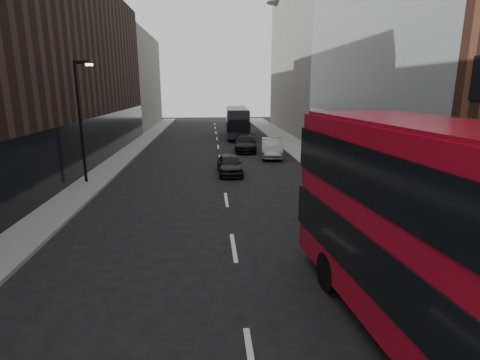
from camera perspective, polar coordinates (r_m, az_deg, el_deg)
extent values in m
cube|color=slate|center=(31.27, 10.86, 3.34)|extent=(3.00, 80.00, 0.15)
cube|color=slate|center=(31.00, -18.01, 2.82)|extent=(2.00, 80.00, 0.15)
cube|color=#9DA2A7|center=(28.74, 22.41, 21.59)|extent=(5.00, 22.00, 20.00)
cube|color=silver|center=(27.74, 16.51, 5.52)|extent=(0.35, 21.00, 3.80)
cube|color=#635E57|center=(50.26, 10.02, 17.50)|extent=(5.00, 24.00, 18.00)
cube|color=black|center=(36.27, -22.59, 14.98)|extent=(5.00, 24.00, 14.00)
cube|color=#635E57|center=(57.63, -15.82, 14.22)|extent=(5.00, 20.00, 13.00)
cylinder|color=black|center=(23.92, -23.13, 7.95)|extent=(0.16, 0.16, 7.00)
cube|color=black|center=(23.76, -22.98, 16.18)|extent=(0.90, 0.15, 0.18)
cube|color=#FFF2CC|center=(23.63, -22.00, 15.99)|extent=(0.35, 0.22, 0.12)
cube|color=black|center=(13.11, 14.99, -2.35)|extent=(2.36, 0.29, 1.55)
cylinder|color=black|center=(11.30, 13.40, -13.44)|extent=(0.43, 1.14, 1.11)
cylinder|color=black|center=(12.43, 24.19, -11.72)|extent=(0.43, 1.14, 1.11)
cube|color=black|center=(44.39, -0.47, 8.94)|extent=(2.74, 10.43, 2.92)
cube|color=black|center=(44.40, -0.47, 8.70)|extent=(2.87, 10.48, 1.03)
cube|color=black|center=(39.21, -0.21, 8.22)|extent=(2.00, 0.16, 1.32)
cube|color=black|center=(49.57, -0.68, 9.41)|extent=(2.00, 0.16, 1.32)
cube|color=black|center=(44.28, -0.48, 10.86)|extent=(2.63, 10.01, 0.12)
cylinder|color=black|center=(47.79, -1.85, 7.65)|extent=(0.32, 0.95, 0.94)
cylinder|color=black|center=(47.86, 0.63, 7.66)|extent=(0.32, 0.95, 0.94)
cylinder|color=black|center=(41.21, -1.75, 6.65)|extent=(0.32, 0.95, 0.94)
cylinder|color=black|center=(41.29, 1.12, 6.66)|extent=(0.32, 0.95, 0.94)
imported|color=black|center=(25.16, -1.59, 2.44)|extent=(1.69, 3.99, 1.35)
imported|color=gray|center=(31.43, 4.86, 4.90)|extent=(2.25, 4.92, 1.56)
imported|color=black|center=(34.40, 0.88, 5.57)|extent=(2.38, 4.92, 1.38)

